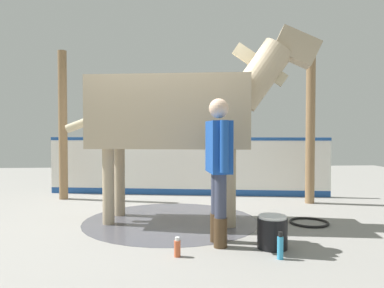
{
  "coord_description": "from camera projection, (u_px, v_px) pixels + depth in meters",
  "views": [
    {
      "loc": [
        5.18,
        0.06,
        1.25
      ],
      "look_at": [
        0.63,
        0.41,
        1.1
      ],
      "focal_mm": 34.02,
      "sensor_mm": 36.0,
      "label": 1
    }
  ],
  "objects": [
    {
      "name": "ground_plane",
      "position": [
        160.0,
        220.0,
        5.19
      ],
      "size": [
        16.0,
        16.0,
        0.02
      ],
      "primitive_type": "cube",
      "color": "gray"
    },
    {
      "name": "wet_patch",
      "position": [
        171.0,
        220.0,
        5.14
      ],
      "size": [
        2.46,
        2.46,
        0.0
      ],
      "primitive_type": "cylinder",
      "color": "#4C4C54",
      "rests_on": "ground"
    },
    {
      "name": "barrier_wall",
      "position": [
        187.0,
        168.0,
        7.25
      ],
      "size": [
        1.0,
        5.53,
        1.15
      ],
      "color": "white",
      "rests_on": "ground"
    },
    {
      "name": "roof_post_near",
      "position": [
        310.0,
        125.0,
        6.39
      ],
      "size": [
        0.16,
        0.16,
        2.77
      ],
      "primitive_type": "cylinder",
      "color": "olive",
      "rests_on": "ground"
    },
    {
      "name": "roof_post_far",
      "position": [
        63.0,
        125.0,
        6.78
      ],
      "size": [
        0.16,
        0.16,
        2.77
      ],
      "primitive_type": "cylinder",
      "color": "olive",
      "rests_on": "ground"
    },
    {
      "name": "horse",
      "position": [
        180.0,
        112.0,
        5.08
      ],
      "size": [
        1.31,
        3.55,
        2.68
      ],
      "rotation": [
        0.0,
        0.0,
        1.41
      ],
      "color": "tan",
      "rests_on": "ground"
    },
    {
      "name": "handler",
      "position": [
        219.0,
        161.0,
        4.03
      ],
      "size": [
        0.66,
        0.24,
        1.62
      ],
      "rotation": [
        0.0,
        0.0,
        4.76
      ],
      "color": "#47331E",
      "rests_on": "ground"
    },
    {
      "name": "wash_bucket",
      "position": [
        272.0,
        232.0,
        3.91
      ],
      "size": [
        0.32,
        0.32,
        0.35
      ],
      "color": "black",
      "rests_on": "ground"
    },
    {
      "name": "bottle_shampoo",
      "position": [
        280.0,
        247.0,
        3.58
      ],
      "size": [
        0.06,
        0.06,
        0.27
      ],
      "color": "#3399CC",
      "rests_on": "ground"
    },
    {
      "name": "bottle_spray",
      "position": [
        177.0,
        248.0,
        3.65
      ],
      "size": [
        0.06,
        0.06,
        0.2
      ],
      "color": "#CC5933",
      "rests_on": "ground"
    },
    {
      "name": "hose_coil",
      "position": [
        309.0,
        222.0,
        4.97
      ],
      "size": [
        0.53,
        0.53,
        0.03
      ],
      "primitive_type": "torus",
      "color": "black",
      "rests_on": "ground"
    }
  ]
}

